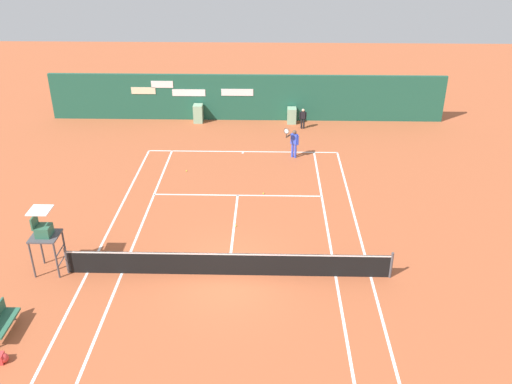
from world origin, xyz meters
name	(u,v)px	position (x,y,z in m)	size (l,w,h in m)	color
ground_plane	(229,266)	(0.00, 0.58, 0.00)	(80.00, 80.00, 0.01)	#B25633
tennis_net	(228,263)	(0.00, 0.00, 0.51)	(12.10, 0.10, 1.07)	#4C4C51
sponsor_back_wall	(246,98)	(-0.03, 16.97, 1.43)	(25.00, 1.02, 2.94)	#1E5642
umpire_chair	(44,232)	(-6.70, 0.13, 1.67)	(1.00, 1.00, 2.61)	#47474C
player_bench	(0,321)	(-7.02, -3.35, 0.51)	(0.54, 1.46, 0.88)	#38383D
player_on_baseline	(294,141)	(2.82, 10.97, 0.94)	(0.83, 0.63, 1.82)	blue
ball_kid_centre_post	(303,117)	(3.54, 15.45, 0.73)	(0.43, 0.18, 1.27)	black
tennis_ball_mid_court	(236,226)	(0.08, 3.51, 0.03)	(0.07, 0.07, 0.07)	#CCE033
tennis_ball_by_sideline	(187,171)	(-2.80, 9.01, 0.03)	(0.07, 0.07, 0.07)	#CCE033
tennis_ball_near_service_line	(264,193)	(1.23, 6.55, 0.03)	(0.07, 0.07, 0.07)	#CCE033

